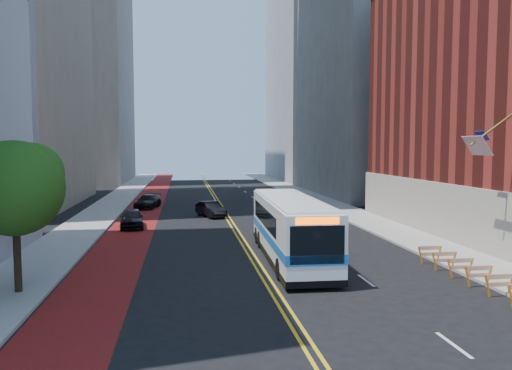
{
  "coord_description": "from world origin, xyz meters",
  "views": [
    {
      "loc": [
        -4.02,
        -16.95,
        6.59
      ],
      "look_at": [
        -0.36,
        8.0,
        4.61
      ],
      "focal_mm": 35.0,
      "sensor_mm": 36.0,
      "label": 1
    }
  ],
  "objects": [
    {
      "name": "center_line_outer",
      "position": [
        0.18,
        30.0,
        0.0
      ],
      "size": [
        0.14,
        140.0,
        0.01
      ],
      "primitive_type": "cube",
      "color": "gold",
      "rests_on": "ground"
    },
    {
      "name": "sidewalk_left",
      "position": [
        -12.0,
        30.0,
        0.07
      ],
      "size": [
        4.0,
        140.0,
        0.15
      ],
      "primitive_type": "cube",
      "color": "gray",
      "rests_on": "ground"
    },
    {
      "name": "transit_bus",
      "position": [
        2.08,
        11.02,
        1.88
      ],
      "size": [
        3.29,
        13.19,
        3.6
      ],
      "rotation": [
        0.0,
        0.0,
        -0.03
      ],
      "color": "white",
      "rests_on": "ground"
    },
    {
      "name": "car_a",
      "position": [
        -8.19,
        23.97,
        0.77
      ],
      "size": [
        2.26,
        4.66,
        1.53
      ],
      "primitive_type": "imported",
      "rotation": [
        0.0,
        0.0,
        0.1
      ],
      "color": "black",
      "rests_on": "ground"
    },
    {
      "name": "lane_dashes",
      "position": [
        4.8,
        38.0,
        0.01
      ],
      "size": [
        0.14,
        98.2,
        0.01
      ],
      "color": "silver",
      "rests_on": "ground"
    },
    {
      "name": "car_b",
      "position": [
        -1.5,
        29.28,
        0.71
      ],
      "size": [
        2.89,
        4.55,
        1.42
      ],
      "primitive_type": "imported",
      "rotation": [
        0.0,
        0.0,
        0.35
      ],
      "color": "black",
      "rests_on": "ground"
    },
    {
      "name": "ground",
      "position": [
        0.0,
        0.0,
        0.0
      ],
      "size": [
        160.0,
        160.0,
        0.0
      ],
      "primitive_type": "plane",
      "color": "black",
      "rests_on": "ground"
    },
    {
      "name": "street_tree",
      "position": [
        -11.24,
        6.04,
        4.91
      ],
      "size": [
        4.2,
        4.2,
        6.7
      ],
      "color": "black",
      "rests_on": "sidewalk_left"
    },
    {
      "name": "bus_lane_paint",
      "position": [
        -8.1,
        30.0,
        0.0
      ],
      "size": [
        3.6,
        140.0,
        0.01
      ],
      "primitive_type": "cube",
      "color": "#600D11",
      "rests_on": "ground"
    },
    {
      "name": "midrise_right_near",
      "position": [
        23.0,
        48.0,
        20.0
      ],
      "size": [
        18.0,
        26.0,
        40.0
      ],
      "primitive_type": "cube",
      "color": "slate",
      "rests_on": "ground"
    },
    {
      "name": "sidewalk_right",
      "position": [
        12.0,
        30.0,
        0.07
      ],
      "size": [
        4.0,
        140.0,
        0.15
      ],
      "primitive_type": "cube",
      "color": "gray",
      "rests_on": "ground"
    },
    {
      "name": "construction_barriers",
      "position": [
        9.6,
        3.42,
        0.68
      ],
      "size": [
        1.42,
        10.91,
        1.0
      ],
      "color": "orange",
      "rests_on": "ground"
    },
    {
      "name": "midrise_left_far",
      "position": [
        -24.0,
        78.0,
        32.5
      ],
      "size": [
        20.0,
        26.0,
        65.0
      ],
      "primitive_type": "cube",
      "color": "slate",
      "rests_on": "ground"
    },
    {
      "name": "center_line_inner",
      "position": [
        -0.18,
        30.0,
        0.0
      ],
      "size": [
        0.14,
        140.0,
        0.01
      ],
      "primitive_type": "cube",
      "color": "gold",
      "rests_on": "ground"
    },
    {
      "name": "midrise_right_far",
      "position": [
        24.0,
        78.0,
        27.5
      ],
      "size": [
        20.0,
        28.0,
        55.0
      ],
      "primitive_type": "cube",
      "color": "gray",
      "rests_on": "ground"
    },
    {
      "name": "car_c",
      "position": [
        -7.76,
        36.84,
        0.71
      ],
      "size": [
        2.95,
        5.19,
        1.42
      ],
      "primitive_type": "imported",
      "rotation": [
        0.0,
        0.0,
        -0.21
      ],
      "color": "black",
      "rests_on": "ground"
    }
  ]
}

